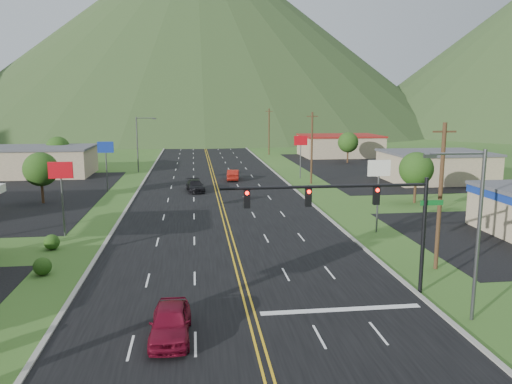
{
  "coord_description": "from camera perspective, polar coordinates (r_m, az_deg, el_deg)",
  "views": [
    {
      "loc": [
        -2.87,
        -13.11,
        11.28
      ],
      "look_at": [
        1.81,
        24.33,
        4.5
      ],
      "focal_mm": 35.0,
      "sensor_mm": 36.0,
      "label": 1
    }
  ],
  "objects": [
    {
      "name": "tree_west_b",
      "position": [
        88.25,
        -21.69,
        4.67
      ],
      "size": [
        3.84,
        3.84,
        5.82
      ],
      "color": "#382314",
      "rests_on": "ground"
    },
    {
      "name": "utility_pole_a",
      "position": [
        35.69,
        20.31,
        -0.38
      ],
      "size": [
        1.6,
        0.28,
        10.0
      ],
      "color": "#382314",
      "rests_on": "ground"
    },
    {
      "name": "tree_west_a",
      "position": [
        61.03,
        -23.39,
        2.39
      ],
      "size": [
        3.84,
        3.84,
        5.82
      ],
      "color": "#382314",
      "rests_on": "ground"
    },
    {
      "name": "building_west_far",
      "position": [
        85.39,
        -24.23,
        3.23
      ],
      "size": [
        18.4,
        11.4,
        4.5
      ],
      "color": "tan",
      "rests_on": "ground"
    },
    {
      "name": "streetlight_west",
      "position": [
        83.79,
        -13.21,
        5.75
      ],
      "size": [
        3.28,
        0.25,
        9.0
      ],
      "color": "#59595E",
      "rests_on": "ground"
    },
    {
      "name": "streetlight_east",
      "position": [
        27.72,
        23.6,
        -3.39
      ],
      "size": [
        3.28,
        0.25,
        9.0
      ],
      "color": "#59595E",
      "rests_on": "ground"
    },
    {
      "name": "traffic_signal",
      "position": [
        29.28,
        11.67,
        -1.75
      ],
      "size": [
        13.1,
        0.43,
        7.0
      ],
      "color": "black",
      "rests_on": "ground"
    },
    {
      "name": "utility_pole_b",
      "position": [
        70.32,
        6.39,
        5.11
      ],
      "size": [
        1.6,
        0.28,
        10.0
      ],
      "color": "#382314",
      "rests_on": "ground"
    },
    {
      "name": "building_east_mid",
      "position": [
        77.06,
        19.87,
        2.78
      ],
      "size": [
        14.4,
        11.4,
        4.3
      ],
      "color": "tan",
      "rests_on": "ground"
    },
    {
      "name": "mountain_n",
      "position": [
        235.2,
        -6.68,
        17.75
      ],
      "size": [
        220.0,
        220.0,
        85.0
      ],
      "primitive_type": "cone",
      "color": "#223A1A",
      "rests_on": "ground"
    },
    {
      "name": "building_east_far",
      "position": [
        108.01,
        9.55,
        5.26
      ],
      "size": [
        16.4,
        12.4,
        4.5
      ],
      "color": "tan",
      "rests_on": "ground"
    },
    {
      "name": "car_dark_mid",
      "position": [
        64.36,
        -6.96,
        0.67
      ],
      "size": [
        2.63,
        5.17,
        1.44
      ],
      "primitive_type": "imported",
      "rotation": [
        0.0,
        0.0,
        0.13
      ],
      "color": "black",
      "rests_on": "ground"
    },
    {
      "name": "tree_east_a",
      "position": [
        59.11,
        17.84,
        2.51
      ],
      "size": [
        3.84,
        3.84,
        5.82
      ],
      "color": "#382314",
      "rests_on": "ground"
    },
    {
      "name": "utility_pole_c",
      "position": [
        109.51,
        1.5,
        6.97
      ],
      "size": [
        1.6,
        0.28,
        10.0
      ],
      "color": "#382314",
      "rests_on": "ground"
    },
    {
      "name": "utility_pole_d",
      "position": [
        149.13,
        -0.82,
        7.82
      ],
      "size": [
        1.6,
        0.28,
        10.0
      ],
      "color": "#382314",
      "rests_on": "ground"
    },
    {
      "name": "car_red_far",
      "position": [
        73.44,
        -2.63,
        1.96
      ],
      "size": [
        2.17,
        4.87,
        1.55
      ],
      "primitive_type": "imported",
      "rotation": [
        0.0,
        0.0,
        3.03
      ],
      "color": "maroon",
      "rests_on": "ground"
    },
    {
      "name": "pole_sign_west_b",
      "position": [
        66.34,
        -16.8,
        4.37
      ],
      "size": [
        2.0,
        0.18,
        6.4
      ],
      "color": "#59595E",
      "rests_on": "ground"
    },
    {
      "name": "pole_sign_east_b",
      "position": [
        75.07,
        5.13,
        5.39
      ],
      "size": [
        2.0,
        0.18,
        6.4
      ],
      "color": "#59595E",
      "rests_on": "ground"
    },
    {
      "name": "pole_sign_west_a",
      "position": [
        44.95,
        -21.39,
        1.52
      ],
      "size": [
        2.0,
        0.18,
        6.4
      ],
      "color": "#59595E",
      "rests_on": "ground"
    },
    {
      "name": "tree_east_b",
      "position": [
        95.86,
        10.48,
        5.6
      ],
      "size": [
        3.84,
        3.84,
        5.82
      ],
      "color": "#382314",
      "rests_on": "ground"
    },
    {
      "name": "pole_sign_east_a",
      "position": [
        44.5,
        13.86,
        1.85
      ],
      "size": [
        2.0,
        0.18,
        6.4
      ],
      "color": "#59595E",
      "rests_on": "ground"
    },
    {
      "name": "car_red_near",
      "position": [
        25.2,
        -9.75,
        -14.52
      ],
      "size": [
        2.01,
        4.79,
        1.62
      ],
      "primitive_type": "imported",
      "rotation": [
        0.0,
        0.0,
        -0.02
      ],
      "color": "maroon",
      "rests_on": "ground"
    }
  ]
}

